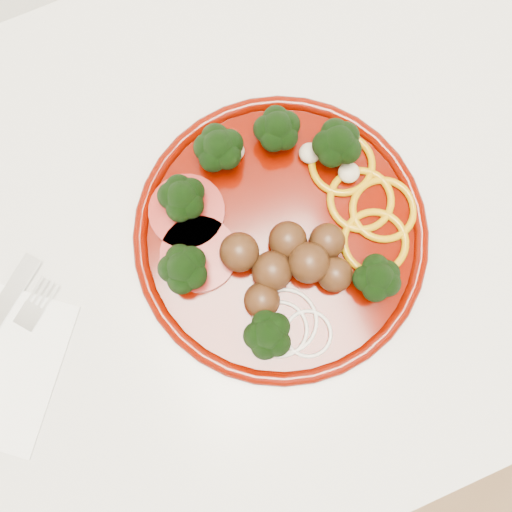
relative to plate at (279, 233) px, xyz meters
name	(u,v)px	position (x,y,z in m)	size (l,w,h in m)	color
counter	(255,280)	(-0.02, 0.02, -0.47)	(2.40, 0.60, 0.90)	silver
plate	(279,233)	(0.00, 0.00, 0.00)	(0.28, 0.28, 0.06)	#500700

